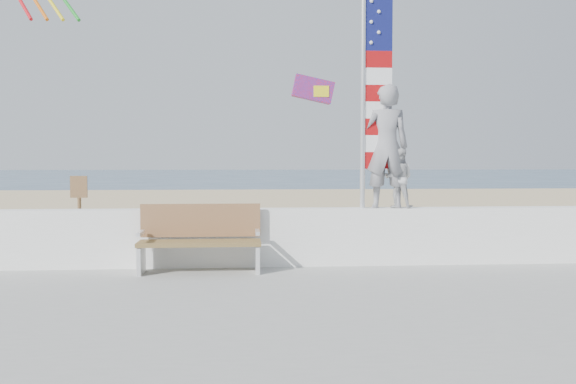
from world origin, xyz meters
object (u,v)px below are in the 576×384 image
object	(u,v)px
flag	(371,87)
adult	(386,147)
bench	(200,238)
child	(399,178)

from	to	relation	value
flag	adult	bearing A→B (deg)	0.06
adult	flag	bearing A→B (deg)	6.27
flag	bench	bearing A→B (deg)	-170.30
adult	flag	xyz separation A→B (m)	(-0.25, -0.00, 0.94)
adult	child	distance (m)	0.54
adult	child	size ratio (longest dim) A/B	2.06
bench	adult	bearing A→B (deg)	8.88
adult	child	bearing A→B (deg)	-173.80
adult	flag	world-z (taller)	flag
adult	flag	distance (m)	0.97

